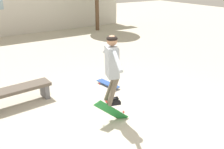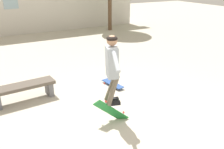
{
  "view_description": "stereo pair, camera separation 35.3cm",
  "coord_description": "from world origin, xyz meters",
  "px_view_note": "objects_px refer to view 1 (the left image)",
  "views": [
    {
      "loc": [
        -2.87,
        -3.93,
        2.95
      ],
      "look_at": [
        -0.28,
        0.02,
        1.06
      ],
      "focal_mm": 40.0,
      "sensor_mm": 36.0,
      "label": 1
    },
    {
      "loc": [
        -2.57,
        -4.11,
        2.95
      ],
      "look_at": [
        -0.28,
        0.02,
        1.06
      ],
      "focal_mm": 40.0,
      "sensor_mm": 36.0,
      "label": 2
    }
  ],
  "objects_px": {
    "park_bench": "(19,92)",
    "skateboard_flipping": "(112,111)",
    "skateboard_resting": "(108,84)",
    "skater": "(112,64)"
  },
  "relations": [
    {
      "from": "park_bench",
      "to": "skateboard_flipping",
      "type": "bearing_deg",
      "value": -57.07
    },
    {
      "from": "park_bench",
      "to": "skateboard_flipping",
      "type": "xyz_separation_m",
      "value": [
        1.44,
        -1.89,
        -0.07
      ]
    },
    {
      "from": "skateboard_flipping",
      "to": "skateboard_resting",
      "type": "bearing_deg",
      "value": 66.96
    },
    {
      "from": "park_bench",
      "to": "skateboard_resting",
      "type": "height_order",
      "value": "park_bench"
    },
    {
      "from": "skateboard_flipping",
      "to": "skateboard_resting",
      "type": "height_order",
      "value": "skateboard_flipping"
    },
    {
      "from": "park_bench",
      "to": "skateboard_resting",
      "type": "distance_m",
      "value": 2.39
    },
    {
      "from": "park_bench",
      "to": "skater",
      "type": "distance_m",
      "value": 2.54
    },
    {
      "from": "skateboard_flipping",
      "to": "skateboard_resting",
      "type": "distance_m",
      "value": 1.87
    },
    {
      "from": "park_bench",
      "to": "skateboard_flipping",
      "type": "relative_size",
      "value": 2.01
    },
    {
      "from": "park_bench",
      "to": "skater",
      "type": "height_order",
      "value": "skater"
    }
  ]
}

